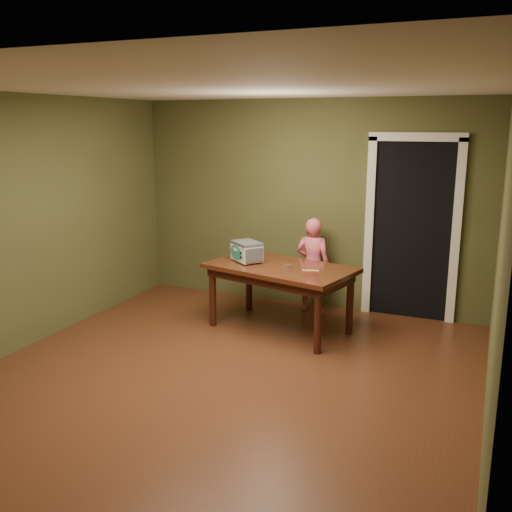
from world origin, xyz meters
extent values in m
plane|color=#522A17|center=(0.00, 0.00, 0.00)|extent=(5.00, 5.00, 0.00)
cube|color=#4D512B|center=(0.00, 2.50, 1.30)|extent=(4.50, 0.02, 2.60)
cube|color=#4D512B|center=(-2.25, 0.00, 1.30)|extent=(0.02, 5.00, 2.60)
cube|color=#4D512B|center=(2.25, 0.00, 1.30)|extent=(0.02, 5.00, 2.60)
cube|color=white|center=(0.00, 0.00, 2.60)|extent=(4.50, 5.00, 0.02)
cube|color=black|center=(1.30, 2.80, 1.05)|extent=(0.90, 0.60, 2.10)
cube|color=black|center=(1.30, 2.48, 1.05)|extent=(0.90, 0.02, 2.10)
cube|color=white|center=(0.80, 2.47, 1.05)|extent=(0.10, 0.06, 2.20)
cube|color=white|center=(1.80, 2.47, 1.05)|extent=(0.10, 0.06, 2.20)
cube|color=white|center=(1.30, 2.47, 2.15)|extent=(1.10, 0.06, 0.10)
cube|color=#37190C|center=(0.03, 1.45, 0.72)|extent=(1.76, 1.24, 0.05)
cube|color=#33140C|center=(0.03, 1.45, 0.65)|extent=(1.62, 1.10, 0.10)
cylinder|color=#33140C|center=(-0.73, 1.27, 0.35)|extent=(0.08, 0.08, 0.70)
cylinder|color=#33140C|center=(-0.57, 1.95, 0.35)|extent=(0.08, 0.08, 0.70)
cylinder|color=#33140C|center=(0.63, 0.95, 0.35)|extent=(0.08, 0.08, 0.70)
cylinder|color=#33140C|center=(0.79, 1.63, 0.35)|extent=(0.08, 0.08, 0.70)
cylinder|color=#4C4F54|center=(-0.56, 1.50, 0.76)|extent=(0.02, 0.02, 0.01)
cylinder|color=#4C4F54|center=(-0.45, 1.65, 0.76)|extent=(0.02, 0.02, 0.01)
cylinder|color=#4C4F54|center=(-0.34, 1.33, 0.76)|extent=(0.02, 0.02, 0.01)
cylinder|color=#4C4F54|center=(-0.22, 1.47, 0.76)|extent=(0.02, 0.02, 0.01)
cube|color=white|center=(-0.39, 1.49, 0.86)|extent=(0.43, 0.41, 0.20)
cube|color=#4C4F54|center=(-0.39, 1.49, 0.97)|extent=(0.44, 0.42, 0.03)
cube|color=#4C4F54|center=(-0.54, 1.60, 0.86)|extent=(0.15, 0.19, 0.15)
cube|color=#4C4F54|center=(-0.25, 1.38, 0.86)|extent=(0.15, 0.19, 0.15)
ellipsoid|color=teal|center=(-0.50, 1.41, 0.86)|extent=(0.21, 0.17, 0.17)
cylinder|color=black|center=(-0.39, 1.32, 0.89)|extent=(0.03, 0.02, 0.02)
cylinder|color=black|center=(-0.39, 1.32, 0.83)|extent=(0.02, 0.02, 0.02)
cylinder|color=silver|center=(0.12, 1.43, 0.76)|extent=(0.10, 0.10, 0.02)
cylinder|color=#50291A|center=(0.12, 1.43, 0.77)|extent=(0.09, 0.09, 0.01)
cube|color=#EFDB68|center=(0.41, 1.37, 0.75)|extent=(0.18, 0.07, 0.01)
imported|color=#E96071|center=(0.18, 2.20, 0.60)|extent=(0.44, 0.30, 1.19)
camera|label=1|loc=(2.19, -4.33, 2.31)|focal=40.00mm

